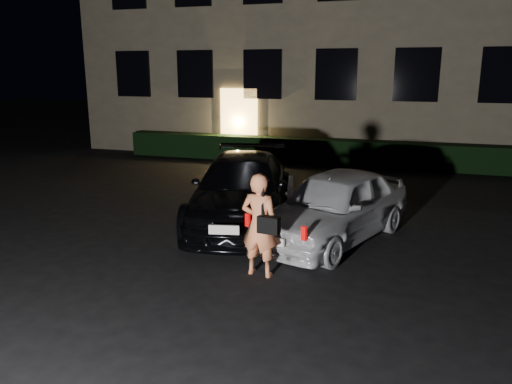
% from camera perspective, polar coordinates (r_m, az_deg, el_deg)
% --- Properties ---
extents(ground, '(80.00, 80.00, 0.00)m').
position_cam_1_polar(ground, '(7.62, -4.64, -10.88)').
color(ground, black).
rests_on(ground, ground).
extents(hedge, '(15.00, 0.70, 0.85)m').
position_cam_1_polar(hedge, '(17.32, 8.58, 4.55)').
color(hedge, black).
rests_on(hedge, ground).
extents(sedan, '(2.94, 5.11, 1.39)m').
position_cam_1_polar(sedan, '(10.61, -1.62, 0.31)').
color(sedan, black).
rests_on(sedan, ground).
extents(hatch, '(2.90, 4.26, 1.35)m').
position_cam_1_polar(hatch, '(9.55, 8.89, -1.55)').
color(hatch, silver).
rests_on(hatch, ground).
extents(man, '(0.69, 0.47, 1.65)m').
position_cam_1_polar(man, '(7.77, 0.43, -3.78)').
color(man, '#F88854').
rests_on(man, ground).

